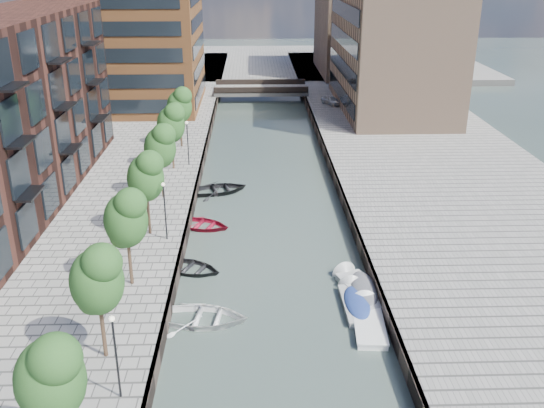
{
  "coord_description": "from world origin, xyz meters",
  "views": [
    {
      "loc": [
        -1.24,
        -13.67,
        18.98
      ],
      "look_at": [
        0.0,
        24.0,
        3.5
      ],
      "focal_mm": 40.0,
      "sensor_mm": 36.0,
      "label": 1
    }
  ],
  "objects_px": {
    "tree_3": "(145,175)",
    "tree_6": "(179,104)",
    "tree_4": "(160,145)",
    "sloop_1": "(191,271)",
    "sloop_2": "(201,227)",
    "tree_2": "(126,217)",
    "bridge": "(261,90)",
    "tree_5": "(171,122)",
    "motorboat_3": "(355,302)",
    "sloop_3": "(203,322)",
    "car": "(331,100)",
    "motorboat_2": "(368,320)",
    "sloop_4": "(218,192)",
    "tree_0": "(50,375)",
    "tree_1": "(96,277)",
    "motorboat_4": "(360,288)"
  },
  "relations": [
    {
      "from": "tree_6",
      "to": "sloop_1",
      "type": "xyz_separation_m",
      "value": [
        3.1,
        -24.75,
        -5.31
      ]
    },
    {
      "from": "sloop_2",
      "to": "motorboat_3",
      "type": "bearing_deg",
      "value": -118.8
    },
    {
      "from": "sloop_4",
      "to": "motorboat_2",
      "type": "bearing_deg",
      "value": -171.77
    },
    {
      "from": "sloop_3",
      "to": "motorboat_2",
      "type": "bearing_deg",
      "value": -84.2
    },
    {
      "from": "motorboat_3",
      "to": "bridge",
      "type": "bearing_deg",
      "value": 94.83
    },
    {
      "from": "tree_6",
      "to": "sloop_2",
      "type": "relative_size",
      "value": 1.35
    },
    {
      "from": "tree_2",
      "to": "tree_3",
      "type": "relative_size",
      "value": 1.0
    },
    {
      "from": "sloop_3",
      "to": "motorboat_4",
      "type": "relative_size",
      "value": 0.99
    },
    {
      "from": "car",
      "to": "sloop_3",
      "type": "bearing_deg",
      "value": -130.07
    },
    {
      "from": "motorboat_4",
      "to": "tree_2",
      "type": "bearing_deg",
      "value": -178.33
    },
    {
      "from": "tree_0",
      "to": "car",
      "type": "distance_m",
      "value": 62.53
    },
    {
      "from": "tree_0",
      "to": "motorboat_4",
      "type": "distance_m",
      "value": 20.54
    },
    {
      "from": "sloop_1",
      "to": "sloop_2",
      "type": "xyz_separation_m",
      "value": [
        0.2,
        6.81,
        0.0
      ]
    },
    {
      "from": "tree_6",
      "to": "sloop_2",
      "type": "xyz_separation_m",
      "value": [
        3.3,
        -17.94,
        -5.31
      ]
    },
    {
      "from": "tree_2",
      "to": "sloop_1",
      "type": "relative_size",
      "value": 1.42
    },
    {
      "from": "sloop_1",
      "to": "sloop_2",
      "type": "bearing_deg",
      "value": 21.5
    },
    {
      "from": "tree_2",
      "to": "sloop_4",
      "type": "bearing_deg",
      "value": 76.27
    },
    {
      "from": "bridge",
      "to": "motorboat_2",
      "type": "distance_m",
      "value": 57.18
    },
    {
      "from": "tree_4",
      "to": "sloop_2",
      "type": "xyz_separation_m",
      "value": [
        3.3,
        -3.94,
        -5.31
      ]
    },
    {
      "from": "tree_5",
      "to": "sloop_3",
      "type": "relative_size",
      "value": 1.17
    },
    {
      "from": "tree_3",
      "to": "car",
      "type": "height_order",
      "value": "tree_3"
    },
    {
      "from": "tree_0",
      "to": "sloop_2",
      "type": "relative_size",
      "value": 1.35
    },
    {
      "from": "motorboat_3",
      "to": "car",
      "type": "xyz_separation_m",
      "value": [
        4.34,
        47.1,
        1.4
      ]
    },
    {
      "from": "bridge",
      "to": "tree_2",
      "type": "bearing_deg",
      "value": -98.95
    },
    {
      "from": "tree_1",
      "to": "motorboat_3",
      "type": "xyz_separation_m",
      "value": [
        13.17,
        5.82,
        -5.12
      ]
    },
    {
      "from": "motorboat_2",
      "to": "bridge",
      "type": "bearing_deg",
      "value": 95.09
    },
    {
      "from": "sloop_3",
      "to": "motorboat_2",
      "type": "xyz_separation_m",
      "value": [
        9.23,
        -0.22,
        0.09
      ]
    },
    {
      "from": "bridge",
      "to": "sloop_1",
      "type": "relative_size",
      "value": 3.11
    },
    {
      "from": "tree_4",
      "to": "tree_2",
      "type": "bearing_deg",
      "value": -90.0
    },
    {
      "from": "sloop_2",
      "to": "tree_5",
      "type": "bearing_deg",
      "value": 36.72
    },
    {
      "from": "tree_5",
      "to": "motorboat_3",
      "type": "distance_m",
      "value": 26.3
    },
    {
      "from": "tree_3",
      "to": "tree_6",
      "type": "distance_m",
      "value": 21.0
    },
    {
      "from": "tree_5",
      "to": "sloop_1",
      "type": "xyz_separation_m",
      "value": [
        3.1,
        -17.75,
        -5.31
      ]
    },
    {
      "from": "tree_3",
      "to": "sloop_3",
      "type": "bearing_deg",
      "value": -65.93
    },
    {
      "from": "tree_1",
      "to": "motorboat_4",
      "type": "xyz_separation_m",
      "value": [
        13.72,
        7.4,
        -5.11
      ]
    },
    {
      "from": "tree_5",
      "to": "motorboat_3",
      "type": "bearing_deg",
      "value": -59.31
    },
    {
      "from": "sloop_2",
      "to": "sloop_4",
      "type": "height_order",
      "value": "sloop_4"
    },
    {
      "from": "sloop_3",
      "to": "tree_1",
      "type": "bearing_deg",
      "value": 141.73
    },
    {
      "from": "bridge",
      "to": "tree_5",
      "type": "xyz_separation_m",
      "value": [
        -8.5,
        -33.0,
        3.92
      ]
    },
    {
      "from": "sloop_2",
      "to": "tree_2",
      "type": "bearing_deg",
      "value": -178.24
    },
    {
      "from": "tree_1",
      "to": "motorboat_4",
      "type": "bearing_deg",
      "value": 28.33
    },
    {
      "from": "tree_4",
      "to": "tree_6",
      "type": "relative_size",
      "value": 1.0
    },
    {
      "from": "sloop_3",
      "to": "tree_4",
      "type": "bearing_deg",
      "value": 21.72
    },
    {
      "from": "bridge",
      "to": "tree_6",
      "type": "relative_size",
      "value": 2.18
    },
    {
      "from": "bridge",
      "to": "motorboat_3",
      "type": "bearing_deg",
      "value": -85.17
    },
    {
      "from": "tree_3",
      "to": "motorboat_2",
      "type": "relative_size",
      "value": 1.23
    },
    {
      "from": "motorboat_3",
      "to": "motorboat_4",
      "type": "relative_size",
      "value": 0.88
    },
    {
      "from": "bridge",
      "to": "car",
      "type": "distance_m",
      "value": 12.11
    },
    {
      "from": "sloop_2",
      "to": "motorboat_3",
      "type": "relative_size",
      "value": 0.97
    },
    {
      "from": "tree_0",
      "to": "sloop_3",
      "type": "bearing_deg",
      "value": 68.94
    }
  ]
}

